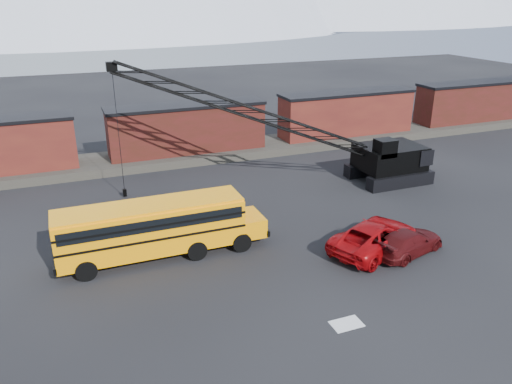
{
  "coord_description": "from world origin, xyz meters",
  "views": [
    {
      "loc": [
        -9.99,
        -19.61,
        13.6
      ],
      "look_at": [
        -0.18,
        5.22,
        3.0
      ],
      "focal_mm": 35.0,
      "sensor_mm": 36.0,
      "label": 1
    }
  ],
  "objects_px": {
    "school_bus": "(157,227)",
    "crawler_crane": "(258,115)",
    "maroon_suv": "(408,242)",
    "red_pickup": "(375,236)"
  },
  "relations": [
    {
      "from": "school_bus",
      "to": "crawler_crane",
      "type": "xyz_separation_m",
      "value": [
        8.97,
        7.61,
        3.82
      ]
    },
    {
      "from": "school_bus",
      "to": "red_pickup",
      "type": "bearing_deg",
      "value": -18.17
    },
    {
      "from": "red_pickup",
      "to": "maroon_suv",
      "type": "distance_m",
      "value": 1.84
    },
    {
      "from": "red_pickup",
      "to": "crawler_crane",
      "type": "bearing_deg",
      "value": -10.64
    },
    {
      "from": "school_bus",
      "to": "maroon_suv",
      "type": "distance_m",
      "value": 13.95
    },
    {
      "from": "maroon_suv",
      "to": "red_pickup",
      "type": "bearing_deg",
      "value": 40.04
    },
    {
      "from": "school_bus",
      "to": "maroon_suv",
      "type": "height_order",
      "value": "school_bus"
    },
    {
      "from": "maroon_suv",
      "to": "crawler_crane",
      "type": "distance_m",
      "value": 13.96
    },
    {
      "from": "red_pickup",
      "to": "maroon_suv",
      "type": "height_order",
      "value": "red_pickup"
    },
    {
      "from": "maroon_suv",
      "to": "crawler_crane",
      "type": "height_order",
      "value": "crawler_crane"
    }
  ]
}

